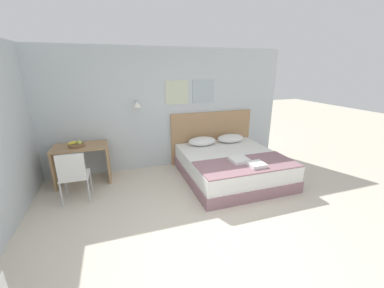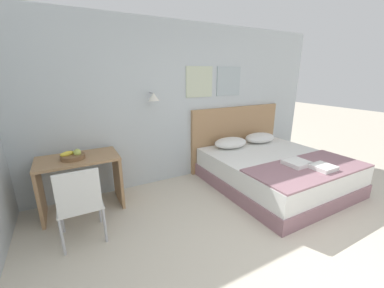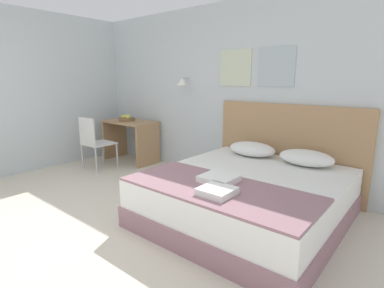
# 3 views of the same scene
# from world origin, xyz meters

# --- Properties ---
(ground_plane) EXTENTS (24.00, 24.00, 0.00)m
(ground_plane) POSITION_xyz_m (0.00, 0.00, 0.00)
(ground_plane) COLOR beige
(wall_back) EXTENTS (5.84, 0.31, 2.65)m
(wall_back) POSITION_xyz_m (0.01, 2.80, 1.33)
(wall_back) COLOR silver
(wall_back) RESTS_ON ground_plane
(bed) EXTENTS (1.92, 2.06, 0.52)m
(bed) POSITION_xyz_m (1.21, 1.68, 0.26)
(bed) COLOR gray
(bed) RESTS_ON ground_plane
(headboard) EXTENTS (2.04, 0.06, 1.22)m
(headboard) POSITION_xyz_m (1.21, 2.74, 0.61)
(headboard) COLOR #A87F56
(headboard) RESTS_ON ground_plane
(pillow_left) EXTENTS (0.65, 0.44, 0.18)m
(pillow_left) POSITION_xyz_m (0.84, 2.44, 0.61)
(pillow_left) COLOR white
(pillow_left) RESTS_ON bed
(pillow_right) EXTENTS (0.65, 0.44, 0.18)m
(pillow_right) POSITION_xyz_m (1.57, 2.44, 0.61)
(pillow_right) COLOR white
(pillow_right) RESTS_ON bed
(throw_blanket) EXTENTS (1.87, 0.83, 0.02)m
(throw_blanket) POSITION_xyz_m (1.21, 1.08, 0.53)
(throw_blanket) COLOR gray
(throw_blanket) RESTS_ON bed
(folded_towel_near_foot) EXTENTS (0.34, 0.31, 0.06)m
(folded_towel_near_foot) POSITION_xyz_m (1.13, 1.22, 0.58)
(folded_towel_near_foot) COLOR white
(folded_towel_near_foot) RESTS_ON throw_blanket
(folded_towel_mid_bed) EXTENTS (0.29, 0.29, 0.06)m
(folded_towel_mid_bed) POSITION_xyz_m (1.31, 0.93, 0.58)
(folded_towel_mid_bed) COLOR white
(folded_towel_mid_bed) RESTS_ON throw_blanket
(desk) EXTENTS (1.01, 0.60, 0.77)m
(desk) POSITION_xyz_m (-1.71, 2.42, 0.52)
(desk) COLOR #A87F56
(desk) RESTS_ON ground_plane
(desk_chair) EXTENTS (0.46, 0.46, 0.91)m
(desk_chair) POSITION_xyz_m (-1.77, 1.66, 0.53)
(desk_chair) COLOR white
(desk_chair) RESTS_ON ground_plane
(fruit_bowl) EXTENTS (0.30, 0.30, 0.13)m
(fruit_bowl) POSITION_xyz_m (-1.76, 2.40, 0.81)
(fruit_bowl) COLOR brown
(fruit_bowl) RESTS_ON desk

